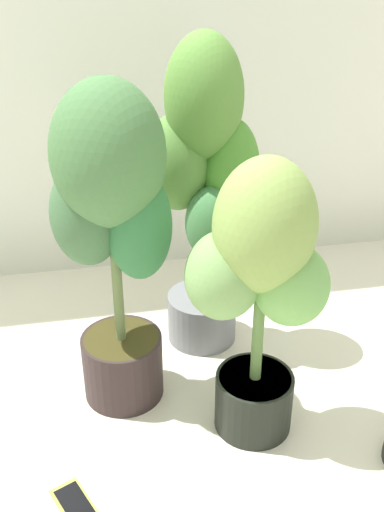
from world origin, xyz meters
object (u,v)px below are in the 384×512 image
Objects in this scene: potted_plant_front_right at (259,282)px; potted_plant_back_right at (203,180)px; cell_phone at (75,505)px; potted_plant_center at (112,220)px.

potted_plant_back_right is (-0.05, 0.40, 0.10)m from potted_plant_front_right.
potted_plant_back_right is 5.81× the size of cell_phone.
potted_plant_center reaches higher than cell_phone.
potted_plant_center is 5.45× the size of cell_phone.
potted_plant_center is (-0.32, 0.19, 0.10)m from potted_plant_front_right.
cell_phone is at bearing -159.19° from potted_plant_front_right.
potted_plant_front_right is at bearing -83.04° from potted_plant_back_right.
cell_phone is at bearing -111.58° from potted_plant_center.
potted_plant_front_right is 4.60× the size of cell_phone.
potted_plant_back_right reaches higher than potted_plant_center.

